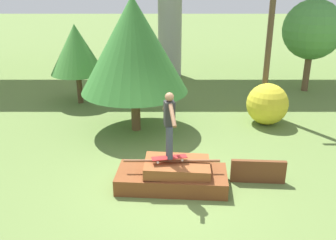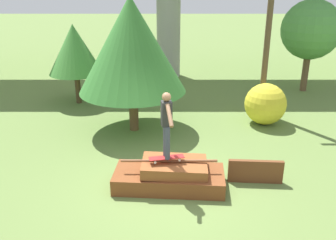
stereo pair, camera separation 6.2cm
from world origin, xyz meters
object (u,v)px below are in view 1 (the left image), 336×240
object	(u,v)px
tree_behind_right	(311,30)
tree_behind_left	(132,45)
bush_yellow_flowering	(266,104)
skater	(168,121)
tree_mid_back	(75,49)
utility_pole	(270,17)
skateboard	(168,158)

from	to	relation	value
tree_behind_right	tree_behind_left	bearing A→B (deg)	-147.97
tree_behind_right	bush_yellow_flowering	distance (m)	4.90
skater	tree_mid_back	distance (m)	7.02
tree_mid_back	bush_yellow_flowering	world-z (taller)	tree_mid_back
bush_yellow_flowering	utility_pole	bearing A→B (deg)	82.83
tree_mid_back	bush_yellow_flowering	size ratio (longest dim) A/B	2.19
utility_pole	skater	bearing A→B (deg)	-123.75
skateboard	bush_yellow_flowering	size ratio (longest dim) A/B	0.61
utility_pole	tree_behind_right	world-z (taller)	utility_pole
utility_pole	tree_behind_right	bearing A→B (deg)	48.48
tree_behind_right	bush_yellow_flowering	world-z (taller)	tree_behind_right
skateboard	tree_mid_back	xyz separation A→B (m)	(-3.39, 6.13, 1.28)
skateboard	tree_behind_left	size ratio (longest dim) A/B	0.20
tree_behind_left	tree_behind_right	world-z (taller)	tree_behind_left
utility_pole	bush_yellow_flowering	bearing A→B (deg)	-97.17
tree_mid_back	bush_yellow_flowering	xyz separation A→B (m)	(6.59, -2.14, -1.37)
skater	utility_pole	distance (m)	6.21
skateboard	utility_pole	xyz separation A→B (m)	(3.33, 4.98, 2.54)
tree_behind_left	tree_mid_back	distance (m)	3.60
tree_behind_left	tree_behind_right	xyz separation A→B (m)	(6.80, 4.26, -0.16)
tree_mid_back	utility_pole	bearing A→B (deg)	-9.76
utility_pole	tree_behind_left	bearing A→B (deg)	-160.99
utility_pole	tree_behind_right	size ratio (longest dim) A/B	1.71
utility_pole	tree_behind_left	xyz separation A→B (m)	(-4.37, -1.51, -0.63)
utility_pole	tree_mid_back	xyz separation A→B (m)	(-6.72, 1.15, -1.26)
tree_mid_back	tree_behind_left	bearing A→B (deg)	-48.58
bush_yellow_flowering	skater	bearing A→B (deg)	-128.75
tree_behind_right	skater	bearing A→B (deg)	-126.71
tree_behind_left	tree_mid_back	world-z (taller)	tree_behind_left
tree_mid_back	bush_yellow_flowering	distance (m)	7.07
skateboard	utility_pole	distance (m)	6.50
tree_behind_left	bush_yellow_flowering	distance (m)	4.72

